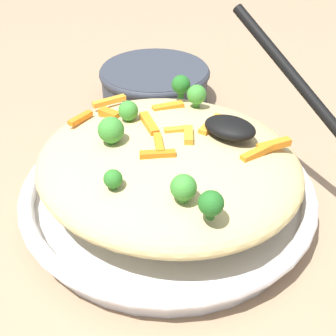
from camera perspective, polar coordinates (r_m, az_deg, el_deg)
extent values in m
plane|color=#9E7F60|center=(0.53, 0.00, -5.01)|extent=(2.40, 2.40, 0.00)
cylinder|color=silver|center=(0.53, 0.00, -4.14)|extent=(0.30, 0.30, 0.02)
torus|color=silver|center=(0.51, 0.00, -2.51)|extent=(0.33, 0.33, 0.02)
torus|color=black|center=(0.51, 0.00, -2.21)|extent=(0.32, 0.32, 0.00)
ellipsoid|color=#D1BA7A|center=(0.49, 0.00, 0.61)|extent=(0.29, 0.27, 0.06)
cube|color=orange|center=(0.47, -1.59, 3.14)|extent=(0.03, 0.03, 0.01)
cube|color=orange|center=(0.49, 12.93, 2.80)|extent=(0.03, 0.04, 0.01)
cube|color=orange|center=(0.47, 10.95, 1.87)|extent=(0.02, 0.04, 0.01)
cube|color=orange|center=(0.53, -10.76, 6.09)|extent=(0.01, 0.03, 0.01)
cube|color=orange|center=(0.50, -2.34, 5.49)|extent=(0.04, 0.03, 0.01)
cube|color=orange|center=(0.45, -1.30, 1.67)|extent=(0.03, 0.03, 0.01)
cube|color=orange|center=(0.54, 0.00, 7.56)|extent=(0.03, 0.04, 0.01)
cube|color=orange|center=(0.49, 0.86, 4.85)|extent=(0.03, 0.03, 0.01)
cube|color=orange|center=(0.50, 5.33, 5.34)|extent=(0.01, 0.04, 0.01)
cube|color=orange|center=(0.48, 2.54, 4.06)|extent=(0.02, 0.03, 0.01)
cube|color=orange|center=(0.53, -7.24, 6.67)|extent=(0.03, 0.01, 0.01)
cube|color=orange|center=(0.56, -7.28, 8.20)|extent=(0.02, 0.04, 0.01)
cylinder|color=#377928|center=(0.40, 1.90, -3.70)|extent=(0.01, 0.01, 0.01)
sphere|color=#3D8E33|center=(0.40, 1.93, -2.39)|extent=(0.02, 0.02, 0.02)
cylinder|color=#296820|center=(0.42, -7.13, -2.07)|extent=(0.01, 0.01, 0.00)
sphere|color=#2D7A28|center=(0.42, -7.21, -1.15)|extent=(0.02, 0.02, 0.02)
cylinder|color=#377928|center=(0.55, 3.51, 7.88)|extent=(0.01, 0.01, 0.01)
sphere|color=#3D8E33|center=(0.54, 3.56, 9.05)|extent=(0.02, 0.02, 0.02)
cylinder|color=#205B1C|center=(0.57, 1.59, 9.12)|extent=(0.01, 0.01, 0.01)
sphere|color=#236B23|center=(0.57, 1.61, 10.27)|extent=(0.02, 0.02, 0.02)
cylinder|color=#205B1C|center=(0.39, 5.23, -5.67)|extent=(0.01, 0.01, 0.01)
sphere|color=#236B23|center=(0.38, 5.33, -4.35)|extent=(0.02, 0.02, 0.02)
cylinder|color=#377928|center=(0.48, -6.95, 3.36)|extent=(0.01, 0.01, 0.01)
sphere|color=#3D8E33|center=(0.47, -7.06, 4.69)|extent=(0.03, 0.03, 0.03)
cylinder|color=#377928|center=(0.52, -4.87, 6.05)|extent=(0.01, 0.01, 0.01)
sphere|color=#3D8E33|center=(0.51, -4.93, 7.07)|extent=(0.02, 0.02, 0.02)
ellipsoid|color=black|center=(0.48, 7.66, 4.97)|extent=(0.06, 0.04, 0.02)
cylinder|color=black|center=(0.52, 14.43, 11.87)|extent=(0.16, 0.06, 0.10)
cylinder|color=#333842|center=(0.75, -1.64, 10.26)|extent=(0.17, 0.17, 0.06)
torus|color=#333842|center=(0.74, -1.66, 11.74)|extent=(0.17, 0.17, 0.01)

